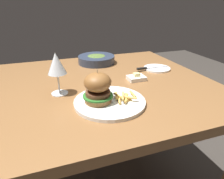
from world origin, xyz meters
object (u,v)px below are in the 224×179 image
at_px(wine_glass, 56,65).
at_px(butter_dish, 136,78).
at_px(table_knife, 150,68).
at_px(bread_plate, 157,68).
at_px(soup_bowl, 96,59).
at_px(main_plate, 110,102).
at_px(burger_sandwich, 98,88).

distance_m(wine_glass, butter_dish, 0.40).
xyz_separation_m(table_knife, butter_dish, (-0.14, -0.11, -0.00)).
bearing_deg(bread_plate, butter_dish, -148.76).
height_order(table_knife, soup_bowl, soup_bowl).
height_order(main_plate, table_knife, table_knife).
xyz_separation_m(main_plate, wine_glass, (-0.18, 0.16, 0.12)).
distance_m(wine_glass, table_knife, 0.55).
bearing_deg(bread_plate, table_knife, -179.93).
xyz_separation_m(burger_sandwich, butter_dish, (0.25, 0.19, -0.06)).
bearing_deg(main_plate, bread_plate, 37.70).
distance_m(burger_sandwich, bread_plate, 0.54).
relative_size(table_knife, butter_dish, 2.28).
relative_size(burger_sandwich, bread_plate, 0.85).
relative_size(wine_glass, soup_bowl, 0.79).
height_order(burger_sandwich, soup_bowl, burger_sandwich).
xyz_separation_m(main_plate, butter_dish, (0.21, 0.19, 0.00)).
bearing_deg(burger_sandwich, main_plate, -7.29).
bearing_deg(bread_plate, burger_sandwich, -145.76).
height_order(wine_glass, soup_bowl, wine_glass).
height_order(burger_sandwich, butter_dish, burger_sandwich).
relative_size(main_plate, table_knife, 1.42).
xyz_separation_m(bread_plate, butter_dish, (-0.19, -0.11, 0.01)).
xyz_separation_m(table_knife, soup_bowl, (-0.25, 0.24, 0.01)).
relative_size(burger_sandwich, wine_glass, 0.72).
bearing_deg(burger_sandwich, wine_glass, 131.08).
bearing_deg(bread_plate, wine_glass, -165.35).
height_order(main_plate, butter_dish, butter_dish).
distance_m(table_knife, butter_dish, 0.18).
distance_m(burger_sandwich, soup_bowl, 0.55).
distance_m(bread_plate, butter_dish, 0.22).
bearing_deg(wine_glass, bread_plate, 14.65).
bearing_deg(table_knife, bread_plate, 0.07).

